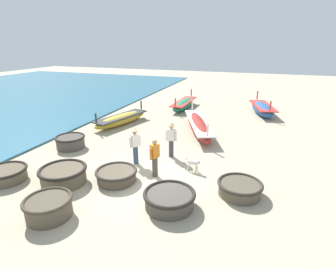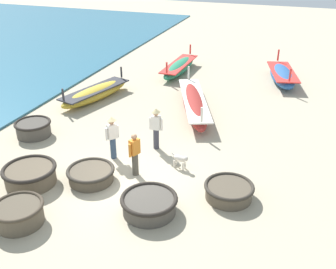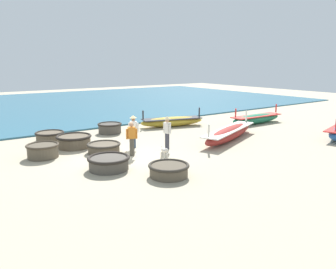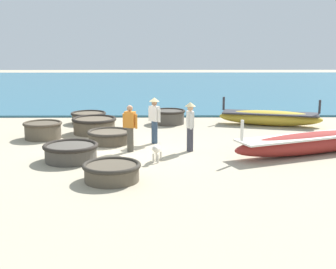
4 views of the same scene
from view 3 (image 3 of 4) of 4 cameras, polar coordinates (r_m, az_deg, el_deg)
ground_plane at (r=15.30m, az=-8.27°, el=-3.81°), size 80.00×80.00×0.00m
sea at (r=35.63m, az=-17.94°, el=5.06°), size 28.00×52.00×0.10m
coracle_front_right at (r=19.28m, az=-19.90°, el=-0.21°), size 1.56×1.56×0.50m
coracle_center at (r=13.49m, az=-10.28°, el=-4.79°), size 1.71×1.71×0.54m
coracle_weathered at (r=17.35m, az=-16.05°, el=-1.05°), size 1.77×1.77×0.63m
coracle_front_left at (r=12.50m, az=0.13°, el=-6.13°), size 1.57×1.57×0.49m
coracle_upturned at (r=20.36m, az=-10.11°, el=1.16°), size 1.47×1.47×0.62m
coracle_far_right at (r=16.03m, az=-11.11°, el=-2.21°), size 1.61×1.61×0.47m
coracle_far_left at (r=15.95m, az=-20.97°, el=-2.58°), size 1.46×1.46×0.63m
long_boat_blue_hull at (r=18.65m, az=10.63°, el=0.25°), size 3.15×5.86×1.31m
long_boat_green_hull at (r=24.08m, az=15.14°, el=2.71°), size 1.10×4.60×1.24m
long_boat_red_hull at (r=22.21m, az=0.70°, el=2.31°), size 2.13×4.54×1.19m
fisherman_by_coracle at (r=16.19m, az=-0.15°, el=0.72°), size 0.53×0.36×1.67m
fisherman_standing_left at (r=15.17m, az=-6.32°, el=-0.63°), size 0.33×0.50×1.57m
fisherman_crouching at (r=16.57m, az=-6.04°, el=0.92°), size 0.38×0.44×1.67m
dog at (r=14.65m, az=-0.61°, el=-2.90°), size 0.67×0.32×0.55m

